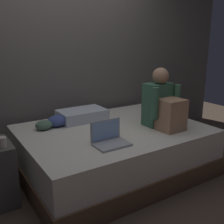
% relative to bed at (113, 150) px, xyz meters
% --- Properties ---
extents(ground_plane, '(8.00, 8.00, 0.00)m').
position_rel_bed_xyz_m(ground_plane, '(-0.20, -0.30, -0.26)').
color(ground_plane, '#47382D').
extents(wall_back, '(5.60, 0.10, 2.70)m').
position_rel_bed_xyz_m(wall_back, '(-0.20, 0.90, 1.09)').
color(wall_back, '#605B56').
rests_on(wall_back, ground_plane).
extents(bed, '(2.00, 1.50, 0.52)m').
position_rel_bed_xyz_m(bed, '(0.00, 0.00, 0.00)').
color(bed, brown).
rests_on(bed, ground_plane).
extents(person_sitting, '(0.39, 0.44, 0.65)m').
position_rel_bed_xyz_m(person_sitting, '(0.48, -0.26, 0.52)').
color(person_sitting, '#38664C').
rests_on(person_sitting, bed).
extents(laptop, '(0.32, 0.23, 0.22)m').
position_rel_bed_xyz_m(laptop, '(-0.29, -0.38, 0.32)').
color(laptop, '#9EA0A5').
rests_on(laptop, bed).
extents(pillow, '(0.56, 0.36, 0.13)m').
position_rel_bed_xyz_m(pillow, '(-0.16, 0.45, 0.33)').
color(pillow, silver).
rests_on(pillow, bed).
extents(mug, '(0.08, 0.08, 0.09)m').
position_rel_bed_xyz_m(mug, '(-1.17, -0.05, 0.36)').
color(mug, '#BCB2A3').
rests_on(mug, nightstand).
extents(clothes_pile, '(0.38, 0.21, 0.13)m').
position_rel_bed_xyz_m(clothes_pile, '(-0.54, 0.38, 0.32)').
color(clothes_pile, '#3D4C8E').
rests_on(clothes_pile, bed).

